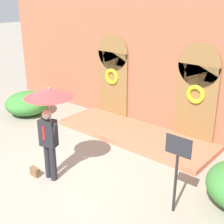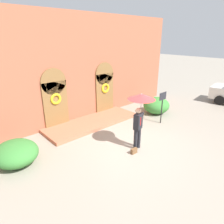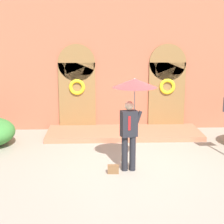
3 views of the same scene
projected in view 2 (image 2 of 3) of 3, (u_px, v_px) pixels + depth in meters
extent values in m
plane|color=gray|center=(135.00, 145.00, 8.71)|extent=(80.00, 80.00, 0.00)
cube|color=#9E563D|center=(78.00, 69.00, 10.61)|extent=(14.00, 0.50, 5.60)
cube|color=brown|center=(56.00, 105.00, 9.98)|extent=(1.30, 0.08, 2.40)
cylinder|color=brown|center=(53.00, 82.00, 9.55)|extent=(1.30, 0.08, 1.30)
cube|color=brown|center=(105.00, 94.00, 11.98)|extent=(1.30, 0.08, 2.40)
cylinder|color=brown|center=(104.00, 74.00, 11.55)|extent=(1.30, 0.08, 1.30)
torus|color=yellow|center=(56.00, 99.00, 9.81)|extent=(0.56, 0.12, 0.56)
torus|color=yellow|center=(105.00, 88.00, 11.81)|extent=(0.56, 0.12, 0.56)
cube|color=#B56346|center=(93.00, 122.00, 10.79)|extent=(5.20, 1.80, 0.16)
cylinder|color=black|center=(136.00, 139.00, 8.26)|extent=(0.16, 0.16, 0.90)
cylinder|color=black|center=(139.00, 138.00, 8.39)|extent=(0.16, 0.16, 0.90)
cube|color=black|center=(138.00, 121.00, 8.04)|extent=(0.45, 0.34, 0.66)
cube|color=#A51919|center=(141.00, 121.00, 7.94)|extent=(0.06, 0.03, 0.36)
sphere|color=beige|center=(139.00, 111.00, 7.88)|extent=(0.22, 0.22, 0.22)
cylinder|color=black|center=(142.00, 118.00, 8.15)|extent=(0.22, 0.09, 0.46)
cylinder|color=gray|center=(141.00, 111.00, 7.98)|extent=(0.02, 0.02, 0.98)
cone|color=red|center=(142.00, 96.00, 7.76)|extent=(1.10, 1.10, 0.22)
cone|color=white|center=(142.00, 96.00, 7.76)|extent=(0.61, 0.60, 0.20)
cube|color=brown|center=(134.00, 151.00, 8.06)|extent=(0.28, 0.13, 0.22)
cylinder|color=black|center=(161.00, 112.00, 10.69)|extent=(0.06, 0.06, 1.30)
cube|color=#232328|center=(163.00, 96.00, 10.37)|extent=(0.56, 0.03, 0.40)
ellipsoid|color=#387A33|center=(16.00, 153.00, 7.32)|extent=(1.58, 1.69, 0.87)
ellipsoid|color=#387A33|center=(156.00, 105.00, 12.14)|extent=(1.59, 1.54, 0.99)
cylinder|color=black|center=(220.00, 100.00, 13.68)|extent=(0.30, 0.66, 0.64)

